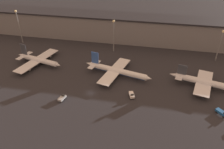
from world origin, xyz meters
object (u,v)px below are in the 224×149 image
at_px(service_vehicle_0, 222,113).
at_px(service_vehicle_1, 62,98).
at_px(airplane_2, 206,83).
at_px(airplane_1, 117,71).
at_px(service_vehicle_2, 132,95).
at_px(airplane_0, 38,60).

bearing_deg(service_vehicle_0, service_vehicle_1, -128.85).
bearing_deg(airplane_2, service_vehicle_1, -146.78).
relative_size(airplane_1, airplane_2, 1.05).
xyz_separation_m(airplane_1, service_vehicle_2, (12.19, -20.19, -1.90)).
bearing_deg(airplane_1, service_vehicle_2, -45.47).
distance_m(service_vehicle_0, service_vehicle_1, 81.48).
xyz_separation_m(airplane_1, service_vehicle_1, (-23.92, -30.55, -1.94)).
bearing_deg(service_vehicle_1, airplane_1, -26.91).
bearing_deg(service_vehicle_1, airplane_2, -59.03).
relative_size(service_vehicle_0, service_vehicle_2, 1.05).
height_order(airplane_1, service_vehicle_1, airplane_1).
height_order(airplane_0, service_vehicle_0, airplane_0).
relative_size(airplane_2, service_vehicle_1, 8.13).
bearing_deg(airplane_0, service_vehicle_0, -0.71).
height_order(airplane_0, service_vehicle_2, airplane_0).
height_order(airplane_1, service_vehicle_2, airplane_1).
bearing_deg(service_vehicle_0, airplane_0, -146.68).
distance_m(airplane_1, airplane_2, 52.99).
height_order(airplane_0, airplane_1, airplane_1).
height_order(airplane_1, airplane_2, airplane_1).
relative_size(airplane_1, service_vehicle_1, 8.50).
distance_m(airplane_0, service_vehicle_2, 71.25).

